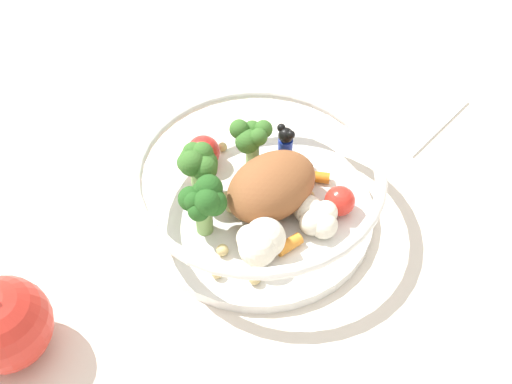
# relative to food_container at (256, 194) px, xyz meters

# --- Properties ---
(ground_plane) EXTENTS (2.40, 2.40, 0.00)m
(ground_plane) POSITION_rel_food_container_xyz_m (0.00, 0.00, -0.03)
(ground_plane) COLOR silver
(food_container) EXTENTS (0.23, 0.23, 0.07)m
(food_container) POSITION_rel_food_container_xyz_m (0.00, 0.00, 0.00)
(food_container) COLOR white
(food_container) RESTS_ON ground_plane
(loose_apple) EXTENTS (0.08, 0.08, 0.09)m
(loose_apple) POSITION_rel_food_container_xyz_m (-0.01, -0.24, 0.00)
(loose_apple) COLOR red
(loose_apple) RESTS_ON ground_plane
(folded_napkin) EXTENTS (0.14, 0.13, 0.01)m
(folded_napkin) POSITION_rel_food_container_xyz_m (-0.04, 0.22, -0.03)
(folded_napkin) COLOR white
(folded_napkin) RESTS_ON ground_plane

